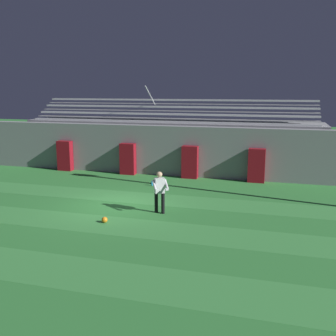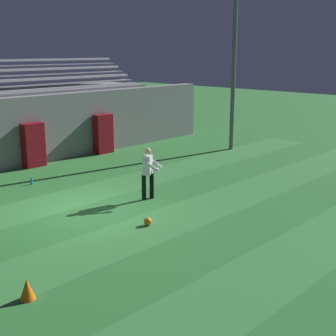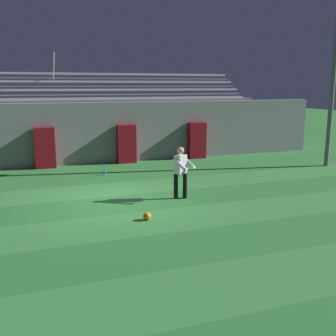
# 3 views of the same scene
# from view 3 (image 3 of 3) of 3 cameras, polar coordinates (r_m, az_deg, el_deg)

# --- Properties ---
(ground_plane) EXTENTS (80.00, 80.00, 0.00)m
(ground_plane) POSITION_cam_3_polar(r_m,az_deg,el_deg) (12.55, -7.74, -4.69)
(ground_plane) COLOR #2D7533
(turf_stripe_near) EXTENTS (28.00, 1.85, 0.01)m
(turf_stripe_near) POSITION_cam_3_polar(r_m,az_deg,el_deg) (7.20, 2.60, -17.70)
(turf_stripe_near) COLOR #38843D
(turf_stripe_near) RESTS_ON ground
(turf_stripe_mid) EXTENTS (28.00, 1.85, 0.01)m
(turf_stripe_mid) POSITION_cam_3_polar(r_m,az_deg,el_deg) (10.41, -5.10, -8.13)
(turf_stripe_mid) COLOR #38843D
(turf_stripe_mid) RESTS_ON ground
(turf_stripe_far) EXTENTS (28.00, 1.85, 0.01)m
(turf_stripe_far) POSITION_cam_3_polar(r_m,az_deg,el_deg) (13.86, -8.91, -3.13)
(turf_stripe_far) COLOR #38843D
(turf_stripe_far) RESTS_ON ground
(back_wall) EXTENTS (24.00, 0.60, 2.80)m
(back_wall) POSITION_cam_3_polar(r_m,az_deg,el_deg) (18.58, -11.99, 4.96)
(back_wall) COLOR gray
(back_wall) RESTS_ON ground
(padding_pillar_gate_left) EXTENTS (0.87, 0.44, 1.78)m
(padding_pillar_gate_left) POSITION_cam_3_polar(r_m,az_deg,el_deg) (17.96, -17.45, 2.80)
(padding_pillar_gate_left) COLOR maroon
(padding_pillar_gate_left) RESTS_ON ground
(padding_pillar_gate_right) EXTENTS (0.87, 0.44, 1.78)m
(padding_pillar_gate_right) POSITION_cam_3_polar(r_m,az_deg,el_deg) (18.43, -6.07, 3.50)
(padding_pillar_gate_right) COLOR maroon
(padding_pillar_gate_right) RESTS_ON ground
(padding_pillar_far_right) EXTENTS (0.87, 0.44, 1.78)m
(padding_pillar_far_right) POSITION_cam_3_polar(r_m,az_deg,el_deg) (19.55, 4.18, 4.02)
(padding_pillar_far_right) COLOR maroon
(padding_pillar_far_right) RESTS_ON ground
(bleacher_stand) EXTENTS (18.00, 3.35, 5.03)m
(bleacher_stand) POSITION_cam_3_polar(r_m,az_deg,el_deg) (20.53, -12.75, 5.84)
(bleacher_stand) COLOR gray
(bleacher_stand) RESTS_ON ground
(goalkeeper) EXTENTS (0.74, 0.71, 1.67)m
(goalkeeper) POSITION_cam_3_polar(r_m,az_deg,el_deg) (12.44, 1.89, -0.20)
(goalkeeper) COLOR black
(goalkeeper) RESTS_ON ground
(soccer_ball) EXTENTS (0.22, 0.22, 0.22)m
(soccer_ball) POSITION_cam_3_polar(r_m,az_deg,el_deg) (10.66, -3.07, -7.00)
(soccer_ball) COLOR orange
(soccer_ball) RESTS_ON ground
(water_bottle) EXTENTS (0.07, 0.07, 0.24)m
(water_bottle) POSITION_cam_3_polar(r_m,az_deg,el_deg) (16.12, -9.21, -0.58)
(water_bottle) COLOR #1E8CD8
(water_bottle) RESTS_ON ground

